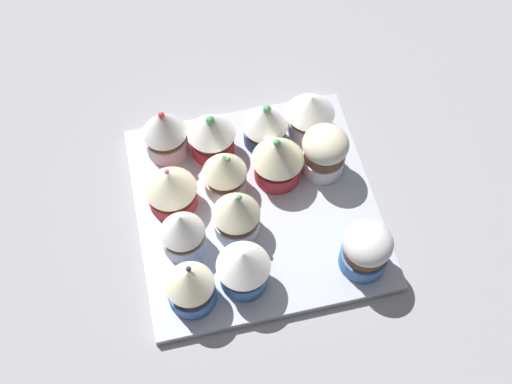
{
  "coord_description": "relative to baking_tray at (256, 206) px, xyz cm",
  "views": [
    {
      "loc": [
        38.84,
        -8.81,
        71.79
      ],
      "look_at": [
        0.0,
        0.0,
        4.2
      ],
      "focal_mm": 44.56,
      "sensor_mm": 36.0,
      "label": 1
    }
  ],
  "objects": [
    {
      "name": "cupcake_5",
      "position": [
        -3.28,
        -3.26,
        4.35
      ],
      "size": [
        5.59,
        5.59,
        7.55
      ],
      "color": "white",
      "rests_on": "baking_tray"
    },
    {
      "name": "cupcake_0",
      "position": [
        -10.8,
        -9.66,
        4.69
      ],
      "size": [
        5.86,
        5.86,
        8.23
      ],
      "color": "white",
      "rests_on": "baking_tray"
    },
    {
      "name": "baking_tray",
      "position": [
        0.0,
        0.0,
        0.0
      ],
      "size": [
        30.23,
        30.23,
        1.2
      ],
      "color": "silver",
      "rests_on": "ground_plane"
    },
    {
      "name": "cupcake_6",
      "position": [
        2.93,
        -3.09,
        4.53
      ],
      "size": [
        5.83,
        5.83,
        7.91
      ],
      "color": "white",
      "rests_on": "baking_tray"
    },
    {
      "name": "cupcake_10",
      "position": [
        -10.06,
        9.67,
        4.08
      ],
      "size": [
        6.51,
        6.51,
        6.64
      ],
      "color": "white",
      "rests_on": "baking_tray"
    },
    {
      "name": "cupcake_12",
      "position": [
        10.75,
        10.69,
        4.29
      ],
      "size": [
        5.86,
        5.86,
        7.28
      ],
      "color": "#477AC6",
      "rests_on": "baking_tray"
    },
    {
      "name": "cupcake_9",
      "position": [
        -3.6,
        3.63,
        4.81
      ],
      "size": [
        6.66,
        6.66,
        8.23
      ],
      "color": "#D1333D",
      "rests_on": "baking_tray"
    },
    {
      "name": "cupcake_4",
      "position": [
        -9.37,
        -3.77,
        4.52
      ],
      "size": [
        6.25,
        6.25,
        7.81
      ],
      "color": "#D1333D",
      "rests_on": "baking_tray"
    },
    {
      "name": "cupcake_11",
      "position": [
        -3.4,
        9.68,
        4.47
      ],
      "size": [
        5.91,
        5.91,
        7.51
      ],
      "color": "white",
      "rests_on": "baking_tray"
    },
    {
      "name": "cupcake_1",
      "position": [
        -2.58,
        -10.2,
        3.98
      ],
      "size": [
        6.5,
        6.5,
        6.75
      ],
      "color": "#D1333D",
      "rests_on": "baking_tray"
    },
    {
      "name": "cupcake_7",
      "position": [
        9.9,
        -3.72,
        4.55
      ],
      "size": [
        6.29,
        6.29,
        7.47
      ],
      "color": "#477AC6",
      "rests_on": "baking_tray"
    },
    {
      "name": "cupcake_8",
      "position": [
        -9.47,
        3.36,
        4.27
      ],
      "size": [
        6.07,
        6.07,
        7.42
      ],
      "color": "#477AC6",
      "rests_on": "baking_tray"
    },
    {
      "name": "cupcake_3",
      "position": [
        10.69,
        -10.04,
        4.23
      ],
      "size": [
        5.64,
        5.64,
        7.42
      ],
      "color": "#477AC6",
      "rests_on": "baking_tray"
    },
    {
      "name": "cupcake_2",
      "position": [
        3.72,
        -9.77,
        4.2
      ],
      "size": [
        5.4,
        5.4,
        7.15
      ],
      "color": "white",
      "rests_on": "baking_tray"
    },
    {
      "name": "ground_plane",
      "position": [
        0.0,
        0.0,
        -2.1
      ],
      "size": [
        180.0,
        180.0,
        3.0
      ],
      "primitive_type": "cube",
      "color": "#9E9EA3"
    }
  ]
}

